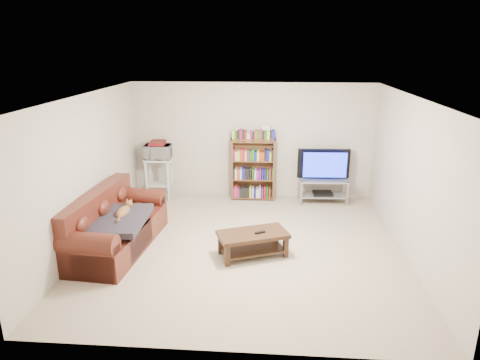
# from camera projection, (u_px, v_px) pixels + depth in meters

# --- Properties ---
(floor) EXTENTS (5.00, 5.00, 0.00)m
(floor) POSITION_uv_depth(u_px,v_px,m) (244.00, 246.00, 6.92)
(floor) COLOR beige
(floor) RESTS_ON ground
(ceiling) EXTENTS (5.00, 5.00, 0.00)m
(ceiling) POSITION_uv_depth(u_px,v_px,m) (245.00, 97.00, 6.20)
(ceiling) COLOR white
(ceiling) RESTS_ON ground
(wall_back) EXTENTS (5.00, 0.00, 5.00)m
(wall_back) POSITION_uv_depth(u_px,v_px,m) (252.00, 141.00, 8.94)
(wall_back) COLOR beige
(wall_back) RESTS_ON ground
(wall_front) EXTENTS (5.00, 0.00, 5.00)m
(wall_front) POSITION_uv_depth(u_px,v_px,m) (228.00, 250.00, 4.18)
(wall_front) COLOR beige
(wall_front) RESTS_ON ground
(wall_left) EXTENTS (0.00, 5.00, 5.00)m
(wall_left) POSITION_uv_depth(u_px,v_px,m) (87.00, 172.00, 6.74)
(wall_left) COLOR beige
(wall_left) RESTS_ON ground
(wall_right) EXTENTS (0.00, 5.00, 5.00)m
(wall_right) POSITION_uv_depth(u_px,v_px,m) (411.00, 179.00, 6.38)
(wall_right) COLOR beige
(wall_right) RESTS_ON ground
(sofa) EXTENTS (1.11, 2.22, 0.92)m
(sofa) POSITION_uv_depth(u_px,v_px,m) (112.00, 229.00, 6.80)
(sofa) COLOR #521F15
(sofa) RESTS_ON floor
(blanket) EXTENTS (0.84, 1.08, 0.19)m
(blanket) POSITION_uv_depth(u_px,v_px,m) (118.00, 220.00, 6.57)
(blanket) COLOR #302A36
(blanket) RESTS_ON sofa
(cat) EXTENTS (0.28, 0.60, 0.18)m
(cat) POSITION_uv_depth(u_px,v_px,m) (123.00, 212.00, 6.74)
(cat) COLOR brown
(cat) RESTS_ON sofa
(coffee_table) EXTENTS (1.17, 0.87, 0.38)m
(coffee_table) POSITION_uv_depth(u_px,v_px,m) (253.00, 240.00, 6.56)
(coffee_table) COLOR #372113
(coffee_table) RESTS_ON floor
(remote) EXTENTS (0.17, 0.13, 0.02)m
(remote) POSITION_uv_depth(u_px,v_px,m) (260.00, 232.00, 6.50)
(remote) COLOR black
(remote) RESTS_ON coffee_table
(tv_stand) EXTENTS (1.00, 0.48, 0.49)m
(tv_stand) POSITION_uv_depth(u_px,v_px,m) (323.00, 187.00, 8.78)
(tv_stand) COLOR #999EA3
(tv_stand) RESTS_ON floor
(television) EXTENTS (1.07, 0.18, 0.61)m
(television) POSITION_uv_depth(u_px,v_px,m) (324.00, 165.00, 8.64)
(television) COLOR black
(television) RESTS_ON tv_stand
(dvd_player) EXTENTS (0.41, 0.29, 0.06)m
(dvd_player) POSITION_uv_depth(u_px,v_px,m) (323.00, 193.00, 8.82)
(dvd_player) COLOR black
(dvd_player) RESTS_ON tv_stand
(bookshelf) EXTENTS (0.91, 0.30, 1.30)m
(bookshelf) POSITION_uv_depth(u_px,v_px,m) (253.00, 168.00, 8.86)
(bookshelf) COLOR brown
(bookshelf) RESTS_ON floor
(shelf_clutter) EXTENTS (0.66, 0.21, 0.28)m
(shelf_clutter) POSITION_uv_depth(u_px,v_px,m) (258.00, 133.00, 8.65)
(shelf_clutter) COLOR silver
(shelf_clutter) RESTS_ON bookshelf
(microwave_stand) EXTENTS (0.54, 0.40, 0.86)m
(microwave_stand) POSITION_uv_depth(u_px,v_px,m) (159.00, 173.00, 8.96)
(microwave_stand) COLOR silver
(microwave_stand) RESTS_ON floor
(microwave) EXTENTS (0.54, 0.37, 0.29)m
(microwave) POSITION_uv_depth(u_px,v_px,m) (158.00, 152.00, 8.82)
(microwave) COLOR silver
(microwave) RESTS_ON microwave_stand
(game_boxes) EXTENTS (0.32, 0.28, 0.05)m
(game_boxes) POSITION_uv_depth(u_px,v_px,m) (157.00, 144.00, 8.77)
(game_boxes) COLOR maroon
(game_boxes) RESTS_ON microwave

